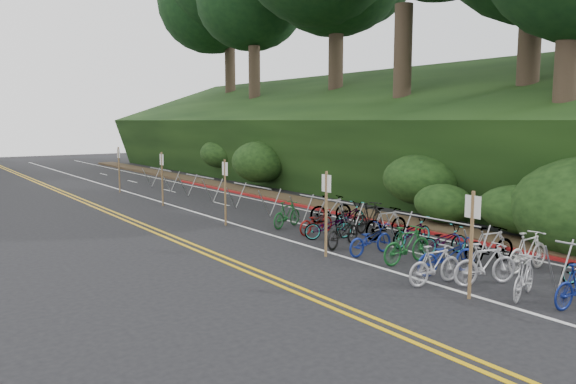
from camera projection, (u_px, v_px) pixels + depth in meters
The scene contains 9 objects.
ground at pixel (452, 306), 11.97m from camera, with size 120.00×120.00×0.00m, color black.
road_markings at pixel (238, 229), 20.51m from camera, with size 7.47×80.00×0.01m.
red_curb at pixel (316, 208), 24.95m from camera, with size 0.25×28.00×0.10m, color maroon.
embankment at pixel (338, 143), 34.49m from camera, with size 14.30×48.14×9.11m.
bike_racks_rest at pixel (252, 193), 24.11m from camera, with size 1.14×23.00×1.17m.
signpost_near at pixel (471, 238), 12.32m from camera, with size 0.08×0.40×2.42m.
signposts_rest at pixel (190, 181), 23.47m from camera, with size 0.08×18.40×2.50m.
bike_front at pixel (435, 265), 13.50m from camera, with size 1.65×0.47×0.99m, color #9E9EA3.
bike_valet at pixel (426, 240), 16.32m from camera, with size 3.47×13.99×1.08m.
Camera 1 is at (-9.53, -7.43, 3.95)m, focal length 35.00 mm.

